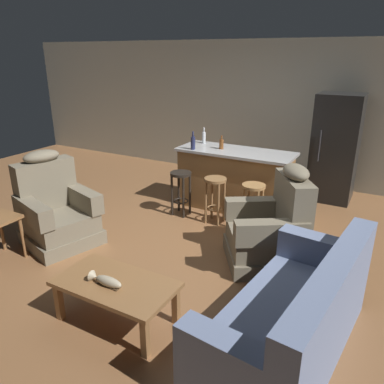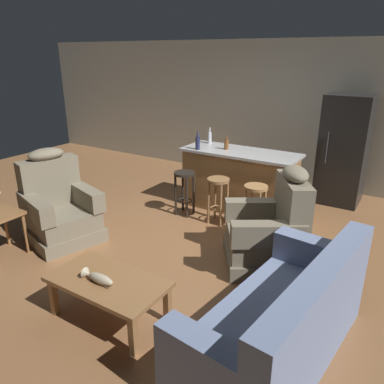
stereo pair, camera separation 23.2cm
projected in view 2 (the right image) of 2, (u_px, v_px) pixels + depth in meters
name	position (u px, v px, depth m)	size (l,w,h in m)	color
ground_plane	(194.00, 242.00, 4.96)	(12.00, 12.00, 0.00)	brown
back_wall	(282.00, 113.00, 6.98)	(12.00, 0.05, 2.60)	#B2B2A3
coffee_table	(108.00, 285.00, 3.42)	(1.10, 0.60, 0.42)	olive
fish_figurine	(98.00, 278.00, 3.35)	(0.34, 0.10, 0.10)	#4C3823
couch	(282.00, 323.00, 2.97)	(1.05, 1.98, 0.94)	#707FA3
recliner_near_lamp	(59.00, 209.00, 4.94)	(1.05, 1.05, 1.20)	#756B56
recliner_near_island	(271.00, 231.00, 4.31)	(1.16, 1.16, 1.20)	#756B56
kitchen_island	(239.00, 180.00, 5.86)	(1.80, 0.70, 0.95)	olive
bar_stool_left	(185.00, 185.00, 5.67)	(0.32, 0.32, 0.68)	black
bar_stool_middle	(218.00, 192.00, 5.38)	(0.32, 0.32, 0.68)	olive
bar_stool_right	(255.00, 200.00, 5.09)	(0.32, 0.32, 0.68)	#A87A47
refrigerator	(344.00, 150.00, 6.04)	(0.70, 0.69, 1.76)	black
bottle_tall_green	(210.00, 137.00, 6.15)	(0.06, 0.06, 0.26)	silver
bottle_short_amber	(198.00, 143.00, 5.75)	(0.07, 0.07, 0.28)	#23284C
bottle_wine_dark	(226.00, 144.00, 5.77)	(0.07, 0.07, 0.21)	brown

